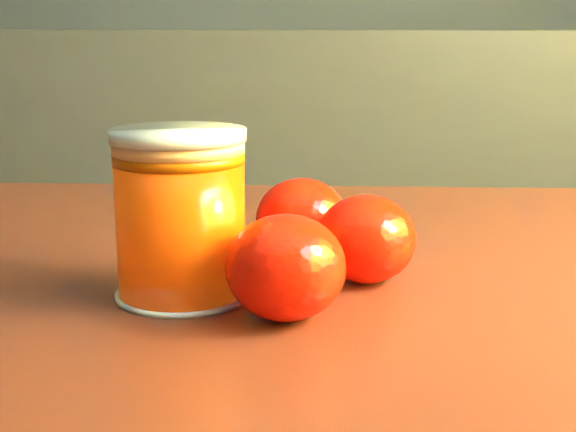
# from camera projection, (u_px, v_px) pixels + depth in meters

# --- Properties ---
(kitchen_counter) EXTENTS (3.15, 0.60, 0.90)m
(kitchen_counter) POSITION_uv_depth(u_px,v_px,m) (44.00, 217.00, 1.98)
(kitchen_counter) COLOR #434347
(kitchen_counter) RESTS_ON ground
(table) EXTENTS (1.05, 0.79, 0.74)m
(table) POSITION_uv_depth(u_px,v_px,m) (322.00, 409.00, 0.57)
(table) COLOR #5E2517
(table) RESTS_ON ground
(juice_glass) EXTENTS (0.08, 0.08, 0.11)m
(juice_glass) POSITION_uv_depth(u_px,v_px,m) (181.00, 215.00, 0.51)
(juice_glass) COLOR #E33C04
(juice_glass) RESTS_ON table
(orange_front) EXTENTS (0.07, 0.07, 0.06)m
(orange_front) POSITION_uv_depth(u_px,v_px,m) (366.00, 239.00, 0.54)
(orange_front) COLOR #FF1805
(orange_front) RESTS_ON table
(orange_back) EXTENTS (0.07, 0.07, 0.06)m
(orange_back) POSITION_uv_depth(u_px,v_px,m) (302.00, 218.00, 0.60)
(orange_back) COLOR #FF1805
(orange_back) RESTS_ON table
(orange_extra) EXTENTS (0.09, 0.09, 0.06)m
(orange_extra) POSITION_uv_depth(u_px,v_px,m) (286.00, 267.00, 0.47)
(orange_extra) COLOR #FF1805
(orange_extra) RESTS_ON table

